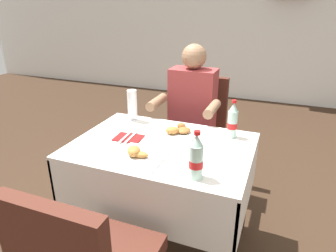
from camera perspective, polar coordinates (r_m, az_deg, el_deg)
name	(u,v)px	position (r m, az deg, el deg)	size (l,w,h in m)	color
ground_plane	(172,239)	(2.27, 0.83, -20.51)	(11.00, 11.00, 0.00)	#382619
back_wall	(255,11)	(5.22, 16.11, 20.15)	(11.00, 0.12, 2.83)	white
main_dining_table	(162,171)	(1.90, -1.12, -8.46)	(1.06, 0.77, 0.76)	white
chair_far_diner_seat	(197,128)	(2.57, 5.54, -0.46)	(0.44, 0.50, 0.97)	#4C2319
seated_diner_far	(190,115)	(2.42, 4.22, 2.14)	(0.50, 0.46, 1.26)	#282D42
plate_near_camera	(139,155)	(1.66, -5.58, -5.43)	(0.26, 0.26, 0.07)	white
plate_far_diner	(178,131)	(1.95, 1.93, -0.97)	(0.24, 0.24, 0.06)	white
beer_glass_left	(132,106)	(2.15, -6.76, 3.85)	(0.07, 0.07, 0.23)	white
cola_bottle_primary	(233,121)	(1.91, 12.10, 0.89)	(0.06, 0.06, 0.24)	silver
cola_bottle_secondary	(196,158)	(1.44, 5.35, -6.05)	(0.07, 0.07, 0.25)	silver
napkin_cutlery_set	(128,138)	(1.90, -7.49, -2.21)	(0.18, 0.19, 0.01)	maroon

